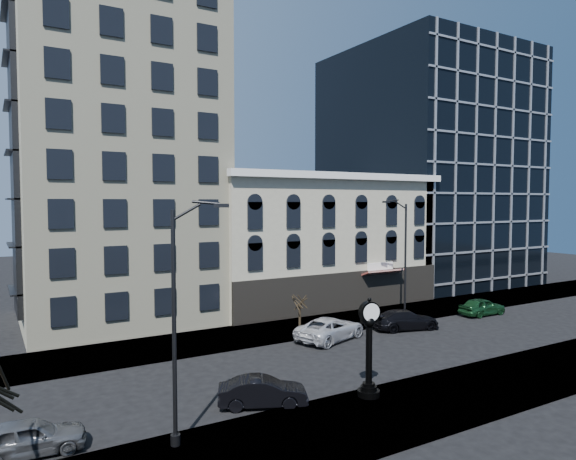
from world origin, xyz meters
TOP-DOWN VIEW (x-y plane):
  - ground at (0.00, 0.00)m, footprint 160.00×160.00m
  - sidewalk_far at (0.00, 8.00)m, footprint 160.00×6.00m
  - sidewalk_near at (0.00, -8.00)m, footprint 160.00×6.00m
  - cream_tower at (-6.11, 18.88)m, footprint 15.90×15.40m
  - victorian_row at (12.00, 15.89)m, footprint 22.60×11.19m
  - glass_office at (32.00, 20.91)m, footprint 20.00×20.15m
  - street_clock at (0.84, -6.00)m, footprint 1.14×1.14m
  - street_lamp_near at (-8.55, -6.46)m, footprint 2.43×1.29m
  - street_lamp_far at (14.42, 6.77)m, footprint 2.61×0.81m
  - bare_tree_far at (4.84, 7.07)m, footprint 1.94×1.94m
  - car_near_a at (-14.34, -3.82)m, footprint 4.34×2.01m
  - car_near_b at (-4.23, -4.19)m, footprint 4.54×3.14m
  - car_far_a at (5.53, 4.00)m, footprint 6.41×4.45m
  - car_far_b at (12.28, 3.49)m, footprint 5.64×3.37m
  - car_far_c at (21.56, 3.84)m, footprint 4.51×1.86m

SIDE VIEW (x-z plane):
  - ground at x=0.00m, z-range 0.00..0.00m
  - sidewalk_far at x=0.00m, z-range 0.00..0.12m
  - sidewalk_near at x=0.00m, z-range 0.00..0.12m
  - car_near_b at x=-4.23m, z-range 0.00..1.42m
  - car_near_a at x=-14.34m, z-range 0.00..1.44m
  - car_far_c at x=21.56m, z-range 0.00..1.53m
  - car_far_b at x=12.28m, z-range 0.00..1.53m
  - car_far_a at x=5.53m, z-range 0.00..1.63m
  - street_clock at x=0.84m, z-range -0.12..4.89m
  - bare_tree_far at x=4.84m, z-range 0.96..4.30m
  - victorian_row at x=12.00m, z-range -0.25..12.25m
  - street_lamp_near at x=-8.55m, z-range 2.67..12.69m
  - street_lamp_far at x=14.42m, z-range 2.71..12.87m
  - glass_office at x=32.00m, z-range 0.00..28.00m
  - cream_tower at x=-6.11m, z-range -1.93..40.57m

